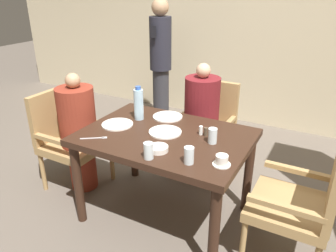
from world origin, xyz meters
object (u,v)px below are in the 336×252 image
Objects in this scene: plate_main_left at (165,132)px; teacup_with_saucer at (222,161)px; water_bottle at (139,104)px; chair_left_side at (68,136)px; chair_far_side at (206,125)px; diner_in_far_chair at (201,121)px; standing_host at (161,61)px; glass_tall_far at (213,136)px; plate_dessert_center at (168,117)px; glass_tall_mid at (149,151)px; glass_tall_near at (189,155)px; chair_right_side at (304,201)px; plate_main_right at (117,124)px; bowl_small at (158,149)px; diner_in_left_chair at (79,132)px.

plate_main_left is 0.59m from teacup_with_saucer.
plate_main_left is 0.37m from water_bottle.
water_bottle is at bearing 157.29° from plate_main_left.
chair_far_side is at bearing 39.56° from chair_left_side.
chair_far_side is at bearing 90.00° from diner_in_far_chair.
standing_host is 2.08m from glass_tall_far.
plate_dessert_center is 0.70m from glass_tall_mid.
glass_tall_mid is (-0.25, -0.07, 0.00)m from glass_tall_near.
plate_dessert_center is 0.84m from teacup_with_saucer.
glass_tall_near is (0.48, -0.60, 0.05)m from plate_dessert_center.
chair_right_side is 8.15× the size of glass_tall_mid.
diner_in_far_chair is 4.03× the size of water_bottle.
glass_tall_far is at bearing 176.96° from chair_right_side.
standing_host is at bearing 113.26° from water_bottle.
plate_main_left is at bearing -90.96° from chair_far_side.
chair_far_side reaches higher than plate_main_left.
chair_left_side is 3.63× the size of plate_main_left.
diner_in_far_chair reaches higher than water_bottle.
chair_right_side reaches higher than glass_tall_near.
chair_far_side is 0.61m from plate_dessert_center.
chair_far_side is 3.63× the size of plate_main_right.
chair_right_side is 1.40m from water_bottle.
plate_main_left is 2.24× the size of glass_tall_near.
standing_host is at bearing 140.45° from chair_far_side.
standing_host reaches higher than diner_in_far_chair.
water_bottle reaches higher than teacup_with_saucer.
chair_right_side reaches higher than teacup_with_saucer.
teacup_with_saucer is at bearing -60.38° from diner_in_far_chair.
standing_host reaches higher than glass_tall_near.
chair_left_side is at bearing 167.16° from bowl_small.
chair_left_side is 8.15× the size of glass_tall_near.
water_bottle is at bearing 169.87° from glass_tall_far.
diner_in_far_chair is 1.07m from glass_tall_near.
plate_main_left is 1.86× the size of bowl_small.
chair_far_side is 8.15× the size of glass_tall_far.
chair_left_side is 8.15× the size of glass_tall_far.
chair_left_side is 1.00× the size of chair_far_side.
bowl_small is at bearing 87.29° from glass_tall_mid.
glass_tall_mid is (-0.01, -0.12, 0.04)m from bowl_small.
diner_in_left_chair is (0.14, 0.00, 0.07)m from chair_left_side.
bowl_small is at bearing -60.78° from standing_host.
chair_left_side is 1.16m from bowl_small.
diner_in_left_chair is 9.49× the size of teacup_with_saucer.
glass_tall_near is at bearing -34.43° from water_bottle.
glass_tall_mid reaches higher than plate_dessert_center.
teacup_with_saucer is (0.53, -0.25, 0.02)m from plate_main_left.
teacup_with_saucer is 0.44m from bowl_small.
diner_in_far_chair reaches higher than chair_right_side.
standing_host is at bearing 129.67° from glass_tall_far.
diner_in_far_chair is 10.22× the size of glass_tall_mid.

